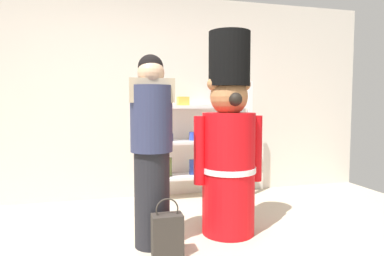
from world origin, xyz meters
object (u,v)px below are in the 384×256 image
(teddy_bear_guard, at_px, (229,145))
(person_shopper, at_px, (152,148))
(shopping_bag, at_px, (167,235))
(merchandise_shelf, at_px, (203,139))

(teddy_bear_guard, xyz_separation_m, person_shopper, (-0.73, -0.11, 0.01))
(person_shopper, xyz_separation_m, shopping_bag, (0.09, -0.24, -0.67))
(teddy_bear_guard, bearing_deg, person_shopper, -171.50)
(shopping_bag, bearing_deg, person_shopper, 110.22)
(merchandise_shelf, xyz_separation_m, shopping_bag, (-0.77, -1.62, -0.58))
(merchandise_shelf, distance_m, person_shopper, 1.63)
(person_shopper, bearing_deg, merchandise_shelf, 58.24)
(merchandise_shelf, relative_size, teddy_bear_guard, 0.81)
(teddy_bear_guard, bearing_deg, merchandise_shelf, 84.28)
(shopping_bag, bearing_deg, merchandise_shelf, 64.60)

